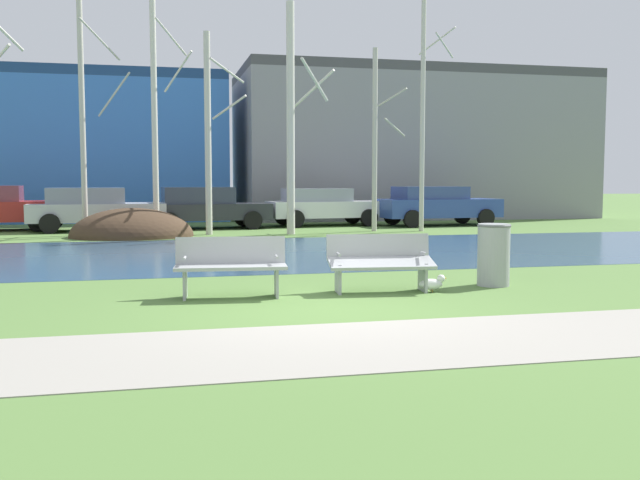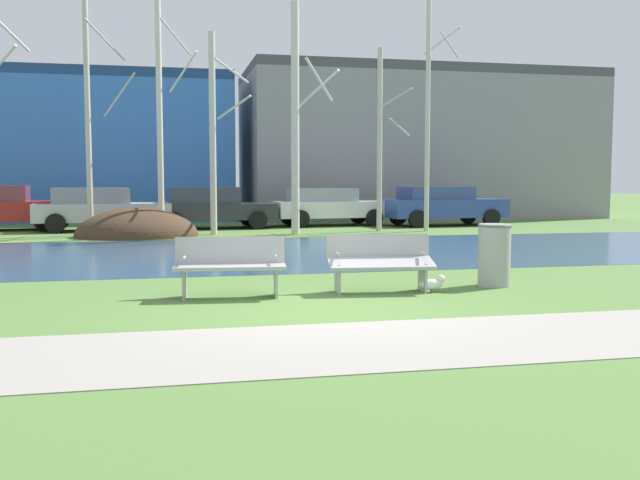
{
  "view_description": "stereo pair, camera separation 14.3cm",
  "coord_description": "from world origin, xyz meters",
  "px_view_note": "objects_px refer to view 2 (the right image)",
  "views": [
    {
      "loc": [
        -2.16,
        -8.92,
        1.7
      ],
      "look_at": [
        0.35,
        1.9,
        0.76
      ],
      "focal_mm": 39.69,
      "sensor_mm": 36.0,
      "label": 1
    },
    {
      "loc": [
        -2.02,
        -8.95,
        1.7
      ],
      "look_at": [
        0.35,
        1.9,
        0.76
      ],
      "focal_mm": 39.69,
      "sensor_mm": 36.0,
      "label": 2
    }
  ],
  "objects_px": {
    "parked_suv_fifth_blue": "(442,205)",
    "trash_bin": "(494,254)",
    "bench_left": "(230,265)",
    "parked_sedan_second_silver": "(100,208)",
    "seagull": "(432,284)",
    "parked_hatch_third_dark": "(210,207)",
    "bench_right": "(380,261)",
    "parked_wagon_fourth_white": "(328,206)"
  },
  "relations": [
    {
      "from": "bench_left",
      "to": "seagull",
      "type": "distance_m",
      "value": 3.06
    },
    {
      "from": "parked_suv_fifth_blue",
      "to": "trash_bin",
      "type": "bearing_deg",
      "value": -108.98
    },
    {
      "from": "bench_right",
      "to": "parked_wagon_fourth_white",
      "type": "height_order",
      "value": "parked_wagon_fourth_white"
    },
    {
      "from": "trash_bin",
      "to": "seagull",
      "type": "xyz_separation_m",
      "value": [
        -1.21,
        -0.4,
        -0.39
      ]
    },
    {
      "from": "seagull",
      "to": "parked_wagon_fourth_white",
      "type": "relative_size",
      "value": 0.1
    },
    {
      "from": "bench_right",
      "to": "trash_bin",
      "type": "bearing_deg",
      "value": 5.69
    },
    {
      "from": "bench_right",
      "to": "trash_bin",
      "type": "relative_size",
      "value": 1.65
    },
    {
      "from": "bench_left",
      "to": "parked_sedan_second_silver",
      "type": "height_order",
      "value": "parked_sedan_second_silver"
    },
    {
      "from": "trash_bin",
      "to": "parked_suv_fifth_blue",
      "type": "bearing_deg",
      "value": 71.02
    },
    {
      "from": "bench_right",
      "to": "parked_hatch_third_dark",
      "type": "height_order",
      "value": "parked_hatch_third_dark"
    },
    {
      "from": "bench_right",
      "to": "bench_left",
      "type": "bearing_deg",
      "value": 180.0
    },
    {
      "from": "bench_right",
      "to": "parked_hatch_third_dark",
      "type": "xyz_separation_m",
      "value": [
        -1.64,
        14.87,
        0.3
      ]
    },
    {
      "from": "parked_sedan_second_silver",
      "to": "bench_left",
      "type": "bearing_deg",
      "value": -78.13
    },
    {
      "from": "trash_bin",
      "to": "seagull",
      "type": "relative_size",
      "value": 2.22
    },
    {
      "from": "bench_left",
      "to": "parked_hatch_third_dark",
      "type": "bearing_deg",
      "value": 87.6
    },
    {
      "from": "bench_left",
      "to": "parked_hatch_third_dark",
      "type": "relative_size",
      "value": 0.37
    },
    {
      "from": "seagull",
      "to": "parked_suv_fifth_blue",
      "type": "height_order",
      "value": "parked_suv_fifth_blue"
    },
    {
      "from": "bench_left",
      "to": "parked_sedan_second_silver",
      "type": "xyz_separation_m",
      "value": [
        -3.07,
        14.61,
        0.3
      ]
    },
    {
      "from": "seagull",
      "to": "parked_suv_fifth_blue",
      "type": "xyz_separation_m",
      "value": [
        6.18,
        14.85,
        0.65
      ]
    },
    {
      "from": "parked_wagon_fourth_white",
      "to": "parked_suv_fifth_blue",
      "type": "relative_size",
      "value": 0.95
    },
    {
      "from": "trash_bin",
      "to": "parked_wagon_fourth_white",
      "type": "xyz_separation_m",
      "value": [
        0.81,
        15.35,
        0.23
      ]
    },
    {
      "from": "parked_sedan_second_silver",
      "to": "seagull",
      "type": "bearing_deg",
      "value": -67.61
    },
    {
      "from": "parked_suv_fifth_blue",
      "to": "parked_wagon_fourth_white",
      "type": "bearing_deg",
      "value": 167.74
    },
    {
      "from": "bench_left",
      "to": "parked_hatch_third_dark",
      "type": "distance_m",
      "value": 14.89
    },
    {
      "from": "bench_left",
      "to": "trash_bin",
      "type": "relative_size",
      "value": 1.65
    },
    {
      "from": "parked_wagon_fourth_white",
      "to": "parked_suv_fifth_blue",
      "type": "distance_m",
      "value": 4.26
    },
    {
      "from": "parked_hatch_third_dark",
      "to": "bench_left",
      "type": "bearing_deg",
      "value": -92.4
    },
    {
      "from": "parked_suv_fifth_blue",
      "to": "parked_hatch_third_dark",
      "type": "bearing_deg",
      "value": 178.49
    },
    {
      "from": "bench_right",
      "to": "parked_suv_fifth_blue",
      "type": "xyz_separation_m",
      "value": [
        6.94,
        14.64,
        0.31
      ]
    },
    {
      "from": "parked_wagon_fourth_white",
      "to": "bench_right",
      "type": "bearing_deg",
      "value": -100.15
    },
    {
      "from": "seagull",
      "to": "parked_wagon_fourth_white",
      "type": "xyz_separation_m",
      "value": [
        2.02,
        15.75,
        0.61
      ]
    },
    {
      "from": "parked_sedan_second_silver",
      "to": "parked_wagon_fourth_white",
      "type": "height_order",
      "value": "parked_sedan_second_silver"
    },
    {
      "from": "bench_left",
      "to": "seagull",
      "type": "height_order",
      "value": "bench_left"
    },
    {
      "from": "seagull",
      "to": "parked_wagon_fourth_white",
      "type": "bearing_deg",
      "value": 82.7
    },
    {
      "from": "seagull",
      "to": "parked_hatch_third_dark",
      "type": "distance_m",
      "value": 15.28
    },
    {
      "from": "seagull",
      "to": "parked_sedan_second_silver",
      "type": "bearing_deg",
      "value": 112.39
    },
    {
      "from": "bench_left",
      "to": "seagull",
      "type": "relative_size",
      "value": 3.66
    },
    {
      "from": "parked_hatch_third_dark",
      "to": "parked_sedan_second_silver",
      "type": "bearing_deg",
      "value": -176.0
    },
    {
      "from": "parked_hatch_third_dark",
      "to": "bench_right",
      "type": "bearing_deg",
      "value": -83.69
    },
    {
      "from": "parked_sedan_second_silver",
      "to": "parked_suv_fifth_blue",
      "type": "bearing_deg",
      "value": 0.15
    },
    {
      "from": "bench_left",
      "to": "parked_sedan_second_silver",
      "type": "distance_m",
      "value": 14.93
    },
    {
      "from": "parked_hatch_third_dark",
      "to": "parked_wagon_fourth_white",
      "type": "xyz_separation_m",
      "value": [
        4.43,
        0.68,
        -0.02
      ]
    }
  ]
}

